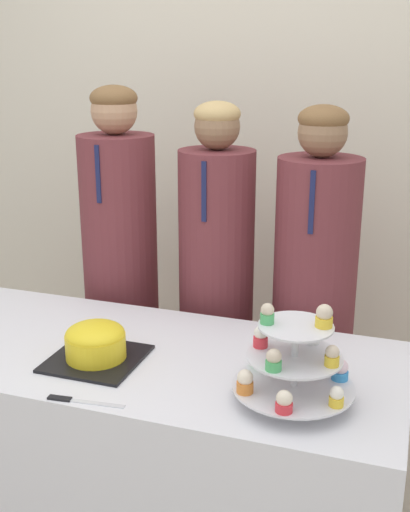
{
  "coord_description": "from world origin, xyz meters",
  "views": [
    {
      "loc": [
        0.79,
        -1.34,
        1.64
      ],
      "look_at": [
        0.19,
        0.4,
        1.06
      ],
      "focal_mm": 45.0,
      "sensor_mm": 36.0,
      "label": 1
    }
  ],
  "objects_px": {
    "round_cake": "(96,343)",
    "cake_knife": "(73,400)",
    "student_0": "(121,282)",
    "student_2": "(313,313)",
    "student_1": "(216,299)",
    "cupcake_stand": "(295,361)"
  },
  "relations": [
    {
      "from": "student_0",
      "to": "cupcake_stand",
      "type": "bearing_deg",
      "value": -39.44
    },
    {
      "from": "cupcake_stand",
      "to": "student_0",
      "type": "relative_size",
      "value": 0.22
    },
    {
      "from": "round_cake",
      "to": "student_1",
      "type": "distance_m",
      "value": 0.71
    },
    {
      "from": "round_cake",
      "to": "cake_knife",
      "type": "bearing_deg",
      "value": -76.72
    },
    {
      "from": "round_cake",
      "to": "cake_knife",
      "type": "xyz_separation_m",
      "value": [
        0.06,
        -0.24,
        -0.06
      ]
    },
    {
      "from": "cake_knife",
      "to": "student_0",
      "type": "relative_size",
      "value": 0.15
    },
    {
      "from": "round_cake",
      "to": "student_2",
      "type": "bearing_deg",
      "value": 50.24
    },
    {
      "from": "student_1",
      "to": "cupcake_stand",
      "type": "bearing_deg",
      "value": -57.65
    },
    {
      "from": "round_cake",
      "to": "cake_knife",
      "type": "height_order",
      "value": "round_cake"
    },
    {
      "from": "student_0",
      "to": "round_cake",
      "type": "bearing_deg",
      "value": -70.11
    },
    {
      "from": "cupcake_stand",
      "to": "student_2",
      "type": "distance_m",
      "value": 0.74
    },
    {
      "from": "student_0",
      "to": "student_2",
      "type": "height_order",
      "value": "student_0"
    },
    {
      "from": "student_2",
      "to": "student_1",
      "type": "bearing_deg",
      "value": -180.0
    },
    {
      "from": "cake_knife",
      "to": "cupcake_stand",
      "type": "relative_size",
      "value": 0.67
    },
    {
      "from": "round_cake",
      "to": "student_2",
      "type": "height_order",
      "value": "student_2"
    },
    {
      "from": "student_0",
      "to": "student_2",
      "type": "distance_m",
      "value": 0.81
    },
    {
      "from": "round_cake",
      "to": "cake_knife",
      "type": "distance_m",
      "value": 0.26
    },
    {
      "from": "round_cake",
      "to": "cupcake_stand",
      "type": "bearing_deg",
      "value": -3.86
    },
    {
      "from": "student_2",
      "to": "round_cake",
      "type": "bearing_deg",
      "value": -129.76
    },
    {
      "from": "round_cake",
      "to": "student_1",
      "type": "xyz_separation_m",
      "value": [
        0.17,
        0.68,
        -0.09
      ]
    },
    {
      "from": "cupcake_stand",
      "to": "cake_knife",
      "type": "bearing_deg",
      "value": -160.76
    },
    {
      "from": "cupcake_stand",
      "to": "round_cake",
      "type": "bearing_deg",
      "value": 176.14
    }
  ]
}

